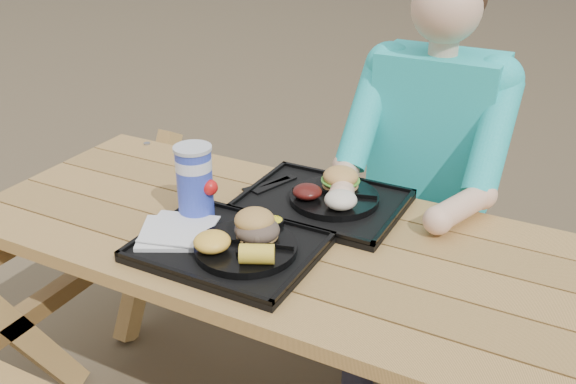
% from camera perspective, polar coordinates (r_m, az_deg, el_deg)
% --- Properties ---
extents(picnic_table, '(1.80, 1.49, 0.75)m').
position_cam_1_polar(picnic_table, '(1.94, -0.00, -13.45)').
color(picnic_table, '#999999').
rests_on(picnic_table, ground).
extents(tray_near, '(0.45, 0.35, 0.02)m').
position_cam_1_polar(tray_near, '(1.66, -5.28, -5.01)').
color(tray_near, black).
rests_on(tray_near, picnic_table).
extents(tray_far, '(0.45, 0.35, 0.02)m').
position_cam_1_polar(tray_far, '(1.87, 3.14, -1.00)').
color(tray_far, black).
rests_on(tray_far, picnic_table).
extents(plate_near, '(0.26, 0.26, 0.02)m').
position_cam_1_polar(plate_near, '(1.62, -3.76, -4.97)').
color(plate_near, black).
rests_on(plate_near, tray_near).
extents(plate_far, '(0.26, 0.26, 0.02)m').
position_cam_1_polar(plate_far, '(1.86, 4.13, -0.52)').
color(plate_far, black).
rests_on(plate_far, tray_far).
extents(napkin_stack, '(0.24, 0.24, 0.02)m').
position_cam_1_polar(napkin_stack, '(1.71, -10.08, -3.47)').
color(napkin_stack, silver).
rests_on(napkin_stack, tray_near).
extents(soda_cup, '(0.10, 0.10, 0.20)m').
position_cam_1_polar(soda_cup, '(1.76, -8.28, 0.74)').
color(soda_cup, '#172DB0').
rests_on(soda_cup, tray_near).
extents(condiment_bbq, '(0.04, 0.04, 0.03)m').
position_cam_1_polar(condiment_bbq, '(1.75, -3.03, -2.27)').
color(condiment_bbq, '#330A05').
rests_on(condiment_bbq, tray_near).
extents(condiment_mustard, '(0.06, 0.06, 0.03)m').
position_cam_1_polar(condiment_mustard, '(1.70, -1.30, -2.96)').
color(condiment_mustard, yellow).
rests_on(condiment_mustard, tray_near).
extents(sandwich, '(0.11, 0.11, 0.11)m').
position_cam_1_polar(sandwich, '(1.61, -2.79, -2.33)').
color(sandwich, '#BA8641').
rests_on(sandwich, plate_near).
extents(mac_cheese, '(0.09, 0.09, 0.05)m').
position_cam_1_polar(mac_cheese, '(1.59, -6.76, -4.41)').
color(mac_cheese, yellow).
rests_on(mac_cheese, plate_near).
extents(corn_cob, '(0.11, 0.11, 0.05)m').
position_cam_1_polar(corn_cob, '(1.53, -2.78, -5.52)').
color(corn_cob, yellow).
rests_on(corn_cob, plate_near).
extents(cutlery_far, '(0.08, 0.16, 0.01)m').
position_cam_1_polar(cutlery_far, '(1.95, -1.19, 0.67)').
color(cutlery_far, black).
rests_on(cutlery_far, tray_far).
extents(burger, '(0.11, 0.11, 0.10)m').
position_cam_1_polar(burger, '(1.88, 4.72, 1.75)').
color(burger, '#CC9048').
rests_on(burger, plate_far).
extents(baked_beans, '(0.08, 0.08, 0.04)m').
position_cam_1_polar(baked_beans, '(1.83, 1.72, 0.04)').
color(baked_beans, '#48110E').
rests_on(baked_beans, plate_far).
extents(potato_salad, '(0.09, 0.09, 0.05)m').
position_cam_1_polar(potato_salad, '(1.77, 4.71, -0.69)').
color(potato_salad, beige).
rests_on(potato_salad, plate_far).
extents(diner, '(0.48, 0.84, 1.28)m').
position_cam_1_polar(diner, '(2.22, 12.26, -0.51)').
color(diner, '#18AC96').
rests_on(diner, ground).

